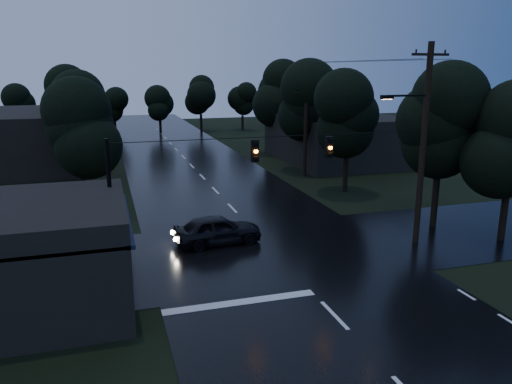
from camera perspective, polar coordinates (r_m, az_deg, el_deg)
main_road at (r=41.61m, az=-6.15°, el=1.70°), size 12.00×120.00×0.02m
cross_street at (r=24.83m, az=1.88°, el=-6.71°), size 60.00×9.00×0.02m
building_far_right at (r=49.41m, az=9.09°, el=6.13°), size 10.00×14.00×4.40m
building_far_left at (r=50.77m, az=-24.27°, el=5.62°), size 10.00×16.00×5.00m
utility_pole_main at (r=26.01m, az=18.43°, el=5.50°), size 3.50×0.30×10.00m
utility_pole_far at (r=41.44m, az=5.67°, el=7.10°), size 2.00×0.30×7.50m
anchor_pole_left at (r=21.75m, az=-16.22°, el=-1.97°), size 0.18×0.18×6.00m
span_signals at (r=22.76m, az=4.14°, el=5.03°), size 15.00×0.37×1.12m
tree_corner_near at (r=29.05m, az=20.49°, el=7.61°), size 4.48×4.48×9.44m
tree_left_a at (r=32.20m, az=-19.60°, el=6.87°), size 3.92×3.92×8.26m
tree_left_b at (r=40.15m, az=-20.09°, el=8.61°), size 4.20×4.20×8.85m
tree_left_c at (r=50.12m, az=-20.31°, el=9.92°), size 4.48×4.48×9.44m
tree_right_a at (r=36.15m, az=10.47°, el=8.72°), size 4.20×4.20×8.85m
tree_right_b at (r=43.59m, az=6.32°, el=10.21°), size 4.48×4.48×9.44m
tree_right_c at (r=53.09m, az=2.61°, el=11.33°), size 4.76×4.76×10.03m
car at (r=25.59m, az=-4.42°, el=-4.31°), size 4.61×2.17×1.52m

